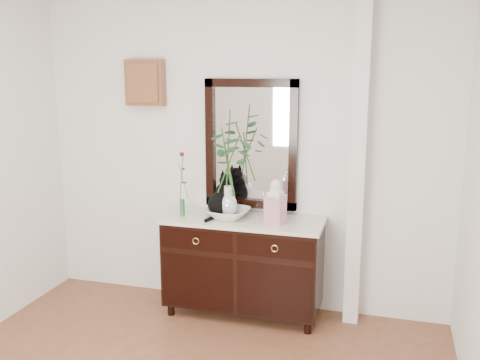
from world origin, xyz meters
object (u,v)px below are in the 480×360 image
(lotus_bowl, at_px, (228,213))
(ginger_jar, at_px, (275,201))
(cat, at_px, (222,195))
(sideboard, at_px, (243,262))

(lotus_bowl, bearing_deg, ginger_jar, -7.99)
(ginger_jar, bearing_deg, cat, 166.63)
(sideboard, height_order, ginger_jar, ginger_jar)
(cat, relative_size, ginger_jar, 0.96)
(sideboard, xyz_separation_m, ginger_jar, (0.29, -0.08, 0.56))
(ginger_jar, bearing_deg, lotus_bowl, 172.01)
(cat, height_order, ginger_jar, ginger_jar)
(sideboard, bearing_deg, lotus_bowl, -170.08)
(sideboard, relative_size, lotus_bowl, 3.86)
(sideboard, distance_m, ginger_jar, 0.64)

